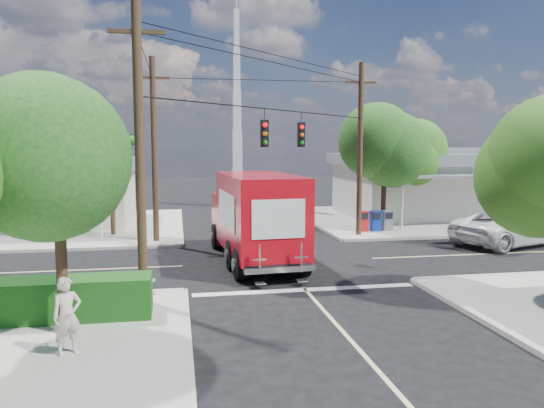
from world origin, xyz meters
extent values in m
plane|color=black|center=(0.00, 0.00, 0.00)|extent=(120.00, 120.00, 0.00)
cube|color=#ADA79C|center=(11.00, 11.00, 0.07)|extent=(14.00, 14.00, 0.14)
cube|color=#B9B4A4|center=(4.00, 11.00, 0.07)|extent=(0.25, 14.00, 0.14)
cube|color=#B9B4A4|center=(11.00, 4.00, 0.07)|extent=(14.00, 0.25, 0.14)
cube|color=#ADA79C|center=(-11.00, 11.00, 0.07)|extent=(14.00, 14.00, 0.14)
cube|color=#B9B4A4|center=(-4.00, 11.00, 0.07)|extent=(0.25, 14.00, 0.14)
cube|color=#B9B4A4|center=(-11.00, 4.00, 0.07)|extent=(14.00, 0.25, 0.14)
cube|color=#B9B4A4|center=(-4.00, -11.00, 0.07)|extent=(0.25, 14.00, 0.14)
cube|color=beige|center=(0.00, 10.00, 0.01)|extent=(0.12, 12.00, 0.01)
cube|color=beige|center=(0.00, -10.00, 0.01)|extent=(0.12, 12.00, 0.01)
cube|color=beige|center=(10.00, 0.00, 0.01)|extent=(12.00, 0.12, 0.01)
cube|color=beige|center=(-10.00, 0.00, 0.01)|extent=(12.00, 0.12, 0.01)
cube|color=silver|center=(0.00, -4.30, 0.01)|extent=(7.50, 0.40, 0.01)
cube|color=beige|center=(12.50, 12.00, 1.84)|extent=(11.00, 8.00, 3.40)
cube|color=gray|center=(12.50, 12.00, 3.89)|extent=(11.80, 8.80, 0.70)
cube|color=gray|center=(12.50, 12.00, 4.39)|extent=(6.05, 4.40, 0.50)
cube|color=gray|center=(12.50, 7.10, 3.04)|extent=(9.90, 1.80, 0.15)
cylinder|color=silver|center=(8.10, 6.30, 1.59)|extent=(0.12, 0.12, 2.90)
cylinder|color=silver|center=(16.90, 6.30, 1.59)|extent=(0.12, 0.12, 2.90)
cube|color=beige|center=(-12.00, 12.50, 1.74)|extent=(10.00, 8.00, 3.20)
cube|color=gray|center=(-12.00, 12.50, 3.69)|extent=(10.80, 8.80, 0.70)
cube|color=gray|center=(-12.00, 12.50, 4.19)|extent=(5.50, 4.40, 0.50)
cube|color=gray|center=(-12.00, 7.60, 2.84)|extent=(9.00, 1.80, 0.15)
cylinder|color=silver|center=(-8.00, 6.80, 1.49)|extent=(0.12, 0.12, 2.70)
cube|color=silver|center=(0.50, 20.00, 1.50)|extent=(0.80, 0.80, 3.00)
cube|color=silver|center=(0.50, 20.00, 4.50)|extent=(0.70, 0.70, 3.00)
cube|color=silver|center=(0.50, 20.00, 7.50)|extent=(0.60, 0.60, 3.00)
cube|color=silver|center=(0.50, 20.00, 10.50)|extent=(0.50, 0.50, 3.00)
cube|color=silver|center=(0.50, 20.00, 13.50)|extent=(0.40, 0.40, 3.00)
cylinder|color=#422D1C|center=(-7.00, -7.50, 2.00)|extent=(0.28, 0.28, 3.71)
sphere|color=#164816|center=(-7.00, -7.50, 4.32)|extent=(3.71, 3.71, 3.71)
sphere|color=#164816|center=(-7.40, -7.30, 4.55)|extent=(3.02, 3.02, 3.02)
sphere|color=#164816|center=(-6.65, -7.80, 4.20)|extent=(3.25, 3.25, 3.25)
cylinder|color=#422D1C|center=(7.20, 6.80, 2.19)|extent=(0.28, 0.28, 4.10)
sphere|color=#164816|center=(7.20, 6.80, 4.75)|extent=(4.10, 4.10, 4.10)
sphere|color=#164816|center=(6.80, 7.00, 5.00)|extent=(3.33, 3.33, 3.33)
sphere|color=#164816|center=(7.55, 6.50, 4.62)|extent=(3.58, 3.58, 3.58)
cylinder|color=#422D1C|center=(9.80, 9.00, 1.93)|extent=(0.28, 0.28, 3.58)
sphere|color=#316B1D|center=(9.80, 9.00, 4.17)|extent=(3.58, 3.58, 3.58)
sphere|color=#316B1D|center=(9.40, 9.20, 4.40)|extent=(2.91, 2.91, 2.91)
sphere|color=#316B1D|center=(10.15, 8.70, 4.06)|extent=(3.14, 3.14, 3.14)
sphere|color=#316B1D|center=(6.60, -7.00, 4.24)|extent=(2.81, 2.81, 2.81)
cylinder|color=#422D1C|center=(-7.50, 7.50, 2.64)|extent=(0.24, 0.24, 5.00)
cone|color=#236C22|center=(-6.60, 7.50, 5.24)|extent=(0.50, 2.06, 0.98)
cone|color=#236C22|center=(-6.94, 8.20, 5.24)|extent=(1.92, 1.68, 0.98)
cone|color=#236C22|center=(-7.70, 8.38, 5.24)|extent=(2.12, 0.95, 0.98)
cone|color=#236C22|center=(-8.31, 7.89, 5.24)|extent=(1.34, 2.07, 0.98)
cone|color=#236C22|center=(-8.31, 7.11, 5.24)|extent=(1.34, 2.07, 0.98)
cone|color=#236C22|center=(-7.70, 6.62, 5.24)|extent=(2.12, 0.95, 0.98)
cone|color=#236C22|center=(-6.94, 6.80, 5.24)|extent=(1.92, 1.68, 0.98)
cylinder|color=#422D1C|center=(-9.50, 9.00, 2.44)|extent=(0.24, 0.24, 4.60)
cone|color=#236C22|center=(-8.60, 9.00, 4.84)|extent=(0.50, 2.06, 0.98)
cone|color=#236C22|center=(-8.94, 9.70, 4.84)|extent=(1.92, 1.68, 0.98)
cone|color=#236C22|center=(-9.70, 9.88, 4.84)|extent=(2.12, 0.95, 0.98)
cone|color=#236C22|center=(-10.31, 9.39, 4.84)|extent=(1.34, 2.07, 0.98)
cone|color=#236C22|center=(-10.31, 8.61, 4.84)|extent=(1.34, 2.07, 0.98)
cone|color=#236C22|center=(-9.70, 8.12, 4.84)|extent=(2.12, 0.95, 0.98)
cone|color=#236C22|center=(-8.94, 8.30, 4.84)|extent=(1.92, 1.68, 0.98)
cylinder|color=#473321|center=(-5.20, -5.20, 4.50)|extent=(0.28, 0.28, 9.00)
cube|color=#473321|center=(-5.20, -5.20, 8.00)|extent=(1.60, 0.12, 0.12)
cylinder|color=#473321|center=(5.20, 5.20, 4.50)|extent=(0.28, 0.28, 9.00)
cube|color=#473321|center=(5.20, 5.20, 8.00)|extent=(1.60, 0.12, 0.12)
cylinder|color=#473321|center=(-5.20, 5.20, 4.50)|extent=(0.28, 0.28, 9.00)
cube|color=#473321|center=(-5.20, 5.20, 8.00)|extent=(1.60, 0.12, 0.12)
cylinder|color=black|center=(0.00, 0.00, 6.20)|extent=(10.43, 10.43, 0.04)
cube|color=black|center=(-0.80, -0.80, 5.25)|extent=(0.30, 0.24, 1.05)
sphere|color=red|center=(-0.80, -0.94, 5.58)|extent=(0.20, 0.20, 0.20)
cube|color=black|center=(1.10, 1.10, 5.25)|extent=(0.30, 0.24, 1.05)
sphere|color=red|center=(1.10, 0.96, 5.58)|extent=(0.20, 0.20, 0.20)
cube|color=silver|center=(-7.80, -5.60, 0.49)|extent=(5.94, 0.05, 0.08)
cube|color=silver|center=(-7.80, -5.60, 0.89)|extent=(5.94, 0.05, 0.08)
cube|color=silver|center=(-5.00, -5.60, 0.64)|extent=(0.09, 0.06, 1.00)
cube|color=#114011|center=(-8.00, -6.40, 0.69)|extent=(6.20, 1.20, 1.10)
cube|color=#AC1817|center=(5.80, 6.20, 0.69)|extent=(0.50, 0.50, 1.10)
cube|color=#0A29A3|center=(6.50, 6.20, 0.69)|extent=(0.50, 0.50, 1.10)
cube|color=slate|center=(7.20, 6.20, 0.69)|extent=(0.50, 0.50, 1.10)
cube|color=black|center=(-1.01, 0.48, 0.57)|extent=(2.91, 8.27, 0.26)
cube|color=red|center=(-1.21, 3.66, 1.41)|extent=(2.61, 1.93, 2.29)
cube|color=black|center=(-1.26, 4.39, 1.83)|extent=(2.20, 0.40, 0.99)
cube|color=silver|center=(-1.27, 4.60, 0.68)|extent=(2.40, 0.28, 0.37)
cube|color=red|center=(-0.95, -0.45, 2.14)|extent=(2.99, 6.20, 3.02)
cube|color=white|center=(0.37, -0.37, 2.29)|extent=(0.26, 3.75, 1.36)
cube|color=white|center=(-2.27, -0.54, 2.29)|extent=(0.26, 3.75, 1.36)
cube|color=white|center=(-0.76, -3.49, 2.29)|extent=(1.87, 0.14, 1.36)
cube|color=silver|center=(-0.75, -3.63, 0.57)|extent=(2.51, 0.42, 0.19)
cube|color=silver|center=(-1.47, -3.81, 0.99)|extent=(0.47, 0.09, 1.04)
cube|color=silver|center=(-0.01, -3.72, 0.99)|extent=(0.47, 0.09, 1.04)
cylinder|color=black|center=(-2.40, 3.43, 0.57)|extent=(0.41, 1.17, 1.15)
cylinder|color=black|center=(-0.01, 3.58, 0.57)|extent=(0.41, 1.17, 1.15)
cylinder|color=black|center=(-2.02, -2.61, 0.57)|extent=(0.41, 1.17, 1.15)
cylinder|color=black|center=(0.38, -2.46, 0.57)|extent=(0.41, 1.17, 1.15)
imported|color=silver|center=(11.70, 1.79, 0.85)|extent=(6.68, 4.57, 1.70)
imported|color=beige|center=(-6.62, -8.99, 1.02)|extent=(0.76, 0.66, 1.75)
camera|label=1|loc=(-4.15, -21.07, 4.79)|focal=35.00mm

